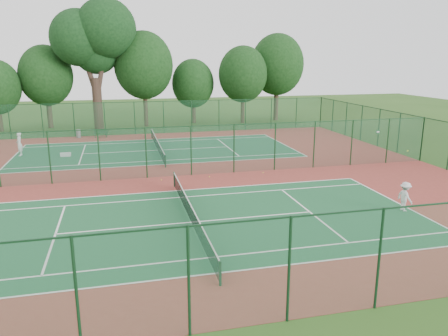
{
  "coord_description": "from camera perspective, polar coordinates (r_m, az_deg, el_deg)",
  "views": [
    {
      "loc": [
        -3.24,
        -29.26,
        8.01
      ],
      "look_at": [
        2.74,
        -4.71,
        1.6
      ],
      "focal_mm": 35.0,
      "sensor_mm": 36.0,
      "label": 1
    }
  ],
  "objects": [
    {
      "name": "evergreen_row",
      "position": [
        54.24,
        -9.62,
        5.54
      ],
      "size": [
        39.0,
        5.0,
        12.0
      ],
      "primitive_type": null,
      "color": "black",
      "rests_on": "ground"
    },
    {
      "name": "fence_divider",
      "position": [
        30.1,
        -7.21,
        2.14
      ],
      "size": [
        40.0,
        0.09,
        3.5
      ],
      "color": "#184931",
      "rests_on": "ground"
    },
    {
      "name": "fence_north",
      "position": [
        47.78,
        -9.74,
        6.51
      ],
      "size": [
        40.0,
        0.09,
        3.5
      ],
      "color": "#1C5432",
      "rests_on": "ground"
    },
    {
      "name": "tennis_net_far",
      "position": [
        39.12,
        -8.69,
        3.07
      ],
      "size": [
        0.1,
        12.9,
        0.97
      ],
      "color": "#12331C",
      "rests_on": "ground"
    },
    {
      "name": "fence_east",
      "position": [
        37.89,
        24.46,
        3.46
      ],
      "size": [
        0.09,
        36.0,
        3.5
      ],
      "rotation": [
        0.0,
        0.0,
        1.57
      ],
      "color": "#1B522F",
      "rests_on": "ground"
    },
    {
      "name": "stray_ball_b",
      "position": [
        30.05,
        -1.92,
        -1.14
      ],
      "size": [
        0.07,
        0.07,
        0.07
      ],
      "primitive_type": "sphere",
      "color": "gold",
      "rests_on": "red_pad"
    },
    {
      "name": "player_near",
      "position": [
        25.21,
        22.56,
        -3.46
      ],
      "size": [
        0.68,
        1.08,
        1.6
      ],
      "primitive_type": "imported",
      "rotation": [
        0.0,
        0.0,
        1.66
      ],
      "color": "silver",
      "rests_on": "court_near"
    },
    {
      "name": "ground",
      "position": [
        30.51,
        -7.11,
        -1.1
      ],
      "size": [
        120.0,
        120.0,
        0.0
      ],
      "primitive_type": "plane",
      "color": "#2A4F18",
      "rests_on": "ground"
    },
    {
      "name": "kit_bag",
      "position": [
        38.66,
        -19.99,
        1.66
      ],
      "size": [
        0.84,
        0.33,
        0.31
      ],
      "primitive_type": "cube",
      "rotation": [
        0.0,
        0.0,
        -0.02
      ],
      "color": "silver",
      "rests_on": "red_pad"
    },
    {
      "name": "court_near",
      "position": [
        22.02,
        -4.32,
        -7.09
      ],
      "size": [
        23.77,
        10.97,
        0.01
      ],
      "primitive_type": "cube",
      "color": "#1B5730",
      "rests_on": "red_pad"
    },
    {
      "name": "fence_south",
      "position": [
        13.28,
        2.14,
        -13.84
      ],
      "size": [
        40.0,
        0.09,
        3.5
      ],
      "color": "#1B5133",
      "rests_on": "ground"
    },
    {
      "name": "tennis_net_near",
      "position": [
        21.84,
        -4.34,
        -5.8
      ],
      "size": [
        0.1,
        12.9,
        0.97
      ],
      "color": "#163E25",
      "rests_on": "ground"
    },
    {
      "name": "big_tree",
      "position": [
        52.03,
        -16.62,
        16.04
      ],
      "size": [
        9.35,
        6.84,
        14.36
      ],
      "color": "#34231C",
      "rests_on": "ground"
    },
    {
      "name": "red_pad",
      "position": [
        30.51,
        -7.11,
        -1.09
      ],
      "size": [
        40.0,
        36.0,
        0.01
      ],
      "primitive_type": "cube",
      "color": "maroon",
      "rests_on": "ground"
    },
    {
      "name": "court_far",
      "position": [
        39.22,
        -8.66,
        2.31
      ],
      "size": [
        23.77,
        10.97,
        0.01
      ],
      "primitive_type": "cube",
      "color": "#1B5531",
      "rests_on": "red_pad"
    },
    {
      "name": "trash_bin",
      "position": [
        47.27,
        -18.47,
        4.27
      ],
      "size": [
        0.57,
        0.57,
        0.84
      ],
      "primitive_type": "cylinder",
      "rotation": [
        0.0,
        0.0,
        -0.25
      ],
      "color": "slate",
      "rests_on": "red_pad"
    },
    {
      "name": "stray_ball_c",
      "position": [
        29.58,
        -8.18,
        -1.54
      ],
      "size": [
        0.07,
        0.07,
        0.07
      ],
      "primitive_type": "sphere",
      "color": "gold",
      "rests_on": "red_pad"
    },
    {
      "name": "bench",
      "position": [
        46.79,
        -15.8,
        4.4
      ],
      "size": [
        1.4,
        0.45,
        0.85
      ],
      "rotation": [
        0.0,
        0.0,
        0.03
      ],
      "color": "#123518",
      "rests_on": "red_pad"
    },
    {
      "name": "stray_ball_a",
      "position": [
        31.25,
        5.13,
        -0.59
      ],
      "size": [
        0.07,
        0.07,
        0.07
      ],
      "primitive_type": "sphere",
      "color": "gold",
      "rests_on": "red_pad"
    },
    {
      "name": "player_far",
      "position": [
        40.21,
        -25.17,
        2.87
      ],
      "size": [
        0.5,
        0.75,
        2.01
      ],
      "primitive_type": "imported",
      "rotation": [
        0.0,
        0.0,
        -1.54
      ],
      "color": "white",
      "rests_on": "court_far"
    }
  ]
}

